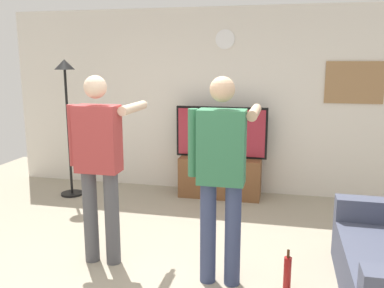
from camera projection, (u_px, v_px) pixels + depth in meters
The scene contains 9 objects.
back_wall at pixel (215, 101), 6.11m from camera, with size 6.40×0.10×2.70m, color silver.
tv_stand at pixel (220, 177), 5.95m from camera, with size 1.16×0.44×0.58m.
television at pixel (221, 132), 5.87m from camera, with size 1.31×0.07×0.73m.
wall_clock at pixel (225, 39), 5.84m from camera, with size 0.27×0.27×0.03m, color white.
framed_picture at pixel (354, 82), 5.58m from camera, with size 0.77×0.04×0.57m, color #997047.
floor_lamp at pixel (67, 100), 5.80m from camera, with size 0.32×0.32×1.96m.
person_standing_nearer_lamp at pixel (99, 159), 3.86m from camera, with size 0.59×0.78×1.81m.
person_standing_nearer_couch at pixel (221, 170), 3.48m from camera, with size 0.58×0.78×1.82m.
beverage_bottle at pixel (287, 273), 3.53m from camera, with size 0.07×0.07×0.36m.
Camera 1 is at (1.01, -3.09, 1.94)m, focal length 38.42 mm.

